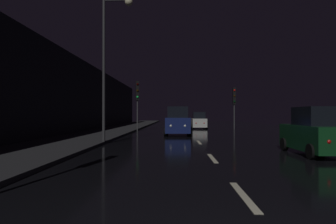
{
  "coord_description": "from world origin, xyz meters",
  "views": [
    {
      "loc": [
        -1.37,
        -2.94,
        1.65
      ],
      "look_at": [
        -1.94,
        18.29,
        1.82
      ],
      "focal_mm": 31.12,
      "sensor_mm": 36.0,
      "label": 1
    }
  ],
  "objects_px": {
    "traffic_light_far_right": "(234,99)",
    "car_approaching_headlights": "(178,122)",
    "traffic_light_far_left": "(137,95)",
    "car_parked_right_near": "(316,133)",
    "car_distant_taillights": "(199,121)",
    "streetlamp_overhead": "(111,49)"
  },
  "relations": [
    {
      "from": "streetlamp_overhead",
      "to": "car_distant_taillights",
      "type": "bearing_deg",
      "value": 70.38
    },
    {
      "from": "car_parked_right_near",
      "to": "traffic_light_far_right",
      "type": "bearing_deg",
      "value": -2.21
    },
    {
      "from": "traffic_light_far_left",
      "to": "car_parked_right_near",
      "type": "relative_size",
      "value": 1.27
    },
    {
      "from": "traffic_light_far_right",
      "to": "traffic_light_far_left",
      "type": "bearing_deg",
      "value": -69.6
    },
    {
      "from": "traffic_light_far_left",
      "to": "traffic_light_far_right",
      "type": "bearing_deg",
      "value": 97.45
    },
    {
      "from": "streetlamp_overhead",
      "to": "car_parked_right_near",
      "type": "distance_m",
      "value": 11.1
    },
    {
      "from": "car_distant_taillights",
      "to": "traffic_light_far_right",
      "type": "bearing_deg",
      "value": -102.73
    },
    {
      "from": "streetlamp_overhead",
      "to": "car_distant_taillights",
      "type": "height_order",
      "value": "streetlamp_overhead"
    },
    {
      "from": "traffic_light_far_right",
      "to": "car_approaching_headlights",
      "type": "relative_size",
      "value": 1.03
    },
    {
      "from": "traffic_light_far_right",
      "to": "traffic_light_far_left",
      "type": "xyz_separation_m",
      "value": [
        -10.38,
        -3.97,
        0.24
      ]
    },
    {
      "from": "traffic_light_far_left",
      "to": "streetlamp_overhead",
      "type": "bearing_deg",
      "value": -12.49
    },
    {
      "from": "car_distant_taillights",
      "to": "car_parked_right_near",
      "type": "distance_m",
      "value": 21.81
    },
    {
      "from": "traffic_light_far_left",
      "to": "car_parked_right_near",
      "type": "height_order",
      "value": "traffic_light_far_left"
    },
    {
      "from": "traffic_light_far_left",
      "to": "car_distant_taillights",
      "type": "xyz_separation_m",
      "value": [
        6.47,
        4.85,
        -2.73
      ]
    },
    {
      "from": "streetlamp_overhead",
      "to": "car_parked_right_near",
      "type": "relative_size",
      "value": 2.1
    },
    {
      "from": "traffic_light_far_right",
      "to": "traffic_light_far_left",
      "type": "distance_m",
      "value": 11.11
    },
    {
      "from": "traffic_light_far_left",
      "to": "car_parked_right_near",
      "type": "bearing_deg",
      "value": 16.31
    },
    {
      "from": "traffic_light_far_right",
      "to": "car_approaching_headlights",
      "type": "bearing_deg",
      "value": -34.94
    },
    {
      "from": "traffic_light_far_right",
      "to": "car_distant_taillights",
      "type": "bearing_deg",
      "value": -103.24
    },
    {
      "from": "traffic_light_far_right",
      "to": "car_parked_right_near",
      "type": "xyz_separation_m",
      "value": [
        -0.8,
        -20.7,
        -2.46
      ]
    },
    {
      "from": "car_parked_right_near",
      "to": "traffic_light_far_left",
      "type": "bearing_deg",
      "value": 29.78
    },
    {
      "from": "streetlamp_overhead",
      "to": "car_approaching_headlights",
      "type": "xyz_separation_m",
      "value": [
        3.75,
        7.33,
        -4.27
      ]
    }
  ]
}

